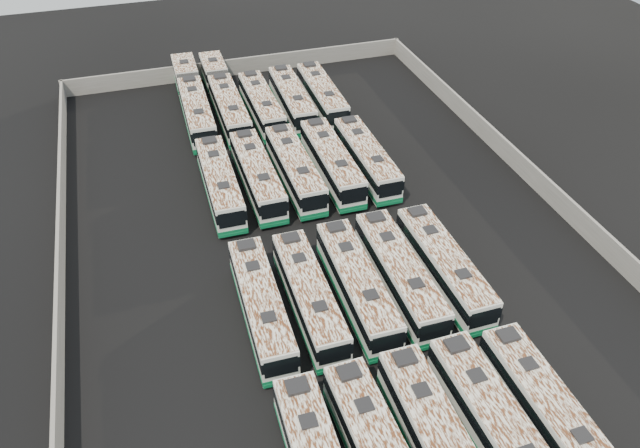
{
  "coord_description": "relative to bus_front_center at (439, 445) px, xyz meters",
  "views": [
    {
      "loc": [
        -13.49,
        -41.19,
        35.32
      ],
      "look_at": [
        -0.4,
        0.04,
        1.6
      ],
      "focal_mm": 35.0,
      "sensor_mm": 36.0,
      "label": 1
    }
  ],
  "objects": [
    {
      "name": "ground",
      "position": [
        0.24,
        23.02,
        -1.9
      ],
      "size": [
        140.0,
        140.0,
        0.0
      ],
      "primitive_type": "plane",
      "color": "black",
      "rests_on": "ground"
    },
    {
      "name": "perimeter_wall",
      "position": [
        0.24,
        23.02,
        -0.8
      ],
      "size": [
        45.2,
        73.2,
        2.2
      ],
      "color": "slate",
      "rests_on": "ground"
    },
    {
      "name": "bus_front_center",
      "position": [
        0.0,
        0.0,
        0.0
      ],
      "size": [
        2.89,
        13.19,
        3.71
      ],
      "rotation": [
        0.0,
        0.0,
        -0.01
      ],
      "color": "silver",
      "rests_on": "ground"
    },
    {
      "name": "bus_front_right",
      "position": [
        3.89,
        -0.06,
        0.01
      ],
      "size": [
        3.1,
        13.31,
        3.74
      ],
      "rotation": [
        0.0,
        0.0,
        0.02
      ],
      "color": "silver",
      "rests_on": "ground"
    },
    {
      "name": "bus_front_far_right",
      "position": [
        7.61,
        -0.01,
        -0.07
      ],
      "size": [
        2.76,
        12.68,
        3.57
      ],
      "rotation": [
        0.0,
        0.0,
        0.01
      ],
      "color": "silver",
      "rests_on": "ground"
    },
    {
      "name": "bus_midfront_far_left",
      "position": [
        -7.45,
        14.64,
        -0.06
      ],
      "size": [
        2.98,
        12.83,
        3.6
      ],
      "rotation": [
        0.0,
        0.0,
        -0.02
      ],
      "color": "silver",
      "rests_on": "ground"
    },
    {
      "name": "bus_midfront_left",
      "position": [
        -3.73,
        14.55,
        -0.08
      ],
      "size": [
        2.77,
        12.65,
        3.56
      ],
      "rotation": [
        0.0,
        0.0,
        -0.01
      ],
      "color": "silver",
      "rests_on": "ground"
    },
    {
      "name": "bus_midfront_center",
      "position": [
        0.15,
        14.53,
        -0.02
      ],
      "size": [
        2.95,
        13.04,
        3.66
      ],
      "rotation": [
        0.0,
        0.0,
        -0.02
      ],
      "color": "silver",
      "rests_on": "ground"
    },
    {
      "name": "bus_midfront_right",
      "position": [
        3.76,
        14.63,
        0.0
      ],
      "size": [
        2.94,
        13.21,
        3.72
      ],
      "rotation": [
        0.0,
        0.0,
        -0.01
      ],
      "color": "silver",
      "rests_on": "ground"
    },
    {
      "name": "bus_midfront_far_right",
      "position": [
        7.58,
        14.52,
        -0.04
      ],
      "size": [
        2.81,
        12.9,
        3.63
      ],
      "rotation": [
        0.0,
        0.0,
        0.01
      ],
      "color": "silver",
      "rests_on": "ground"
    },
    {
      "name": "bus_midback_far_left",
      "position": [
        -7.45,
        31.71,
        -0.03
      ],
      "size": [
        2.92,
        12.99,
        3.65
      ],
      "rotation": [
        0.0,
        0.0,
        -0.01
      ],
      "color": "silver",
      "rests_on": "ground"
    },
    {
      "name": "bus_midback_left",
      "position": [
        -3.73,
        31.91,
        -0.02
      ],
      "size": [
        2.8,
        13.03,
        3.67
      ],
      "rotation": [
        0.0,
        0.0,
        0.0
      ],
      "color": "silver",
      "rests_on": "ground"
    },
    {
      "name": "bus_midback_center",
      "position": [
        0.05,
        31.9,
        -0.02
      ],
      "size": [
        2.81,
        13.03,
        3.67
      ],
      "rotation": [
        0.0,
        0.0,
        0.0
      ],
      "color": "silver",
      "rests_on": "ground"
    },
    {
      "name": "bus_midback_right",
      "position": [
        3.89,
        31.93,
        -0.0
      ],
      "size": [
        2.84,
        13.16,
        3.71
      ],
      "rotation": [
        0.0,
        0.0,
        -0.0
      ],
      "color": "silver",
      "rests_on": "ground"
    },
    {
      "name": "bus_midback_far_right",
      "position": [
        7.51,
        31.7,
        -0.06
      ],
      "size": [
        2.72,
        12.76,
        3.6
      ],
      "rotation": [
        0.0,
        0.0,
        -0.0
      ],
      "color": "silver",
      "rests_on": "ground"
    },
    {
      "name": "bus_back_far_left",
      "position": [
        -7.3,
        50.01,
        0.0
      ],
      "size": [
        3.26,
        20.56,
        3.72
      ],
      "rotation": [
        0.0,
        0.0,
        -0.02
      ],
      "color": "silver",
      "rests_on": "ground"
    },
    {
      "name": "bus_back_left",
      "position": [
        -3.64,
        49.73,
        -0.02
      ],
      "size": [
        2.91,
        20.28,
        3.68
      ],
      "rotation": [
        0.0,
        0.0,
        -0.01
      ],
      "color": "silver",
      "rests_on": "ground"
    },
    {
      "name": "bus_back_center",
      "position": [
        0.09,
        46.19,
        -0.06
      ],
      "size": [
        2.74,
        12.74,
        3.59
      ],
      "rotation": [
        0.0,
        0.0,
        0.0
      ],
      "color": "silver",
      "rests_on": "ground"
    },
    {
      "name": "bus_back_right",
      "position": [
        3.82,
        46.43,
        -0.03
      ],
      "size": [
        3.07,
        13.04,
        3.66
      ],
      "rotation": [
        0.0,
        0.0,
        -0.03
      ],
      "color": "silver",
      "rests_on": "ground"
    },
    {
      "name": "bus_back_far_right",
      "position": [
        7.48,
        46.35,
        -0.03
      ],
      "size": [
        3.0,
        13.03,
        3.66
      ],
      "rotation": [
        0.0,
        0.0,
        -0.02
      ],
      "color": "silver",
      "rests_on": "ground"
    }
  ]
}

